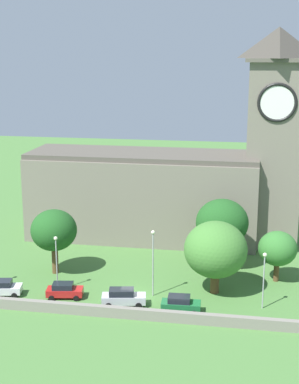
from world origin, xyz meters
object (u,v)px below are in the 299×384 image
(tree_churchyard, at_px, (222,223))
(tree_riverside_west, at_px, (216,250))
(church, at_px, (177,180))
(streetlamp_central, at_px, (153,253))
(streetlamp_west_mid, at_px, (56,254))
(tree_riverside_east, at_px, (54,230))
(car_green, at_px, (180,304))
(streetlamp_east_mid, at_px, (264,271))
(car_white, at_px, (3,288))
(car_silver, at_px, (123,297))
(car_red, at_px, (64,290))
(tree_by_tower, at_px, (278,249))

(tree_churchyard, bearing_deg, tree_riverside_west, -91.92)
(church, bearing_deg, streetlamp_central, -89.72)
(streetlamp_west_mid, xyz_separation_m, tree_riverside_east, (-2.01, 5.07, 1.13))
(car_green, bearing_deg, streetlamp_east_mid, 16.26)
(streetlamp_east_mid, height_order, tree_riverside_west, tree_riverside_west)
(streetlamp_west_mid, bearing_deg, tree_riverside_east, 111.66)
(car_white, bearing_deg, car_silver, -1.03)
(streetlamp_central, bearing_deg, car_white, -170.34)
(car_white, bearing_deg, tree_riverside_east, 64.02)
(streetlamp_central, relative_size, tree_riverside_east, 0.95)
(car_red, bearing_deg, tree_riverside_west, 14.64)
(car_red, height_order, car_green, car_green)
(car_red, xyz_separation_m, tree_churchyard, (16.83, 12.50, 5.05))
(car_white, distance_m, streetlamp_west_mid, 7.09)
(streetlamp_west_mid, height_order, streetlamp_central, streetlamp_central)
(streetlamp_west_mid, relative_size, tree_riverside_east, 0.80)
(car_silver, distance_m, tree_by_tower, 19.65)
(streetlamp_central, height_order, streetlamp_east_mid, streetlamp_central)
(tree_riverside_east, bearing_deg, streetlamp_central, -19.33)
(car_green, height_order, tree_by_tower, tree_by_tower)
(streetlamp_central, height_order, tree_churchyard, tree_churchyard)
(tree_by_tower, relative_size, tree_churchyard, 0.69)
(car_red, bearing_deg, car_green, -6.21)
(car_silver, height_order, car_green, car_silver)
(streetlamp_central, height_order, tree_riverside_west, tree_riverside_west)
(car_red, bearing_deg, streetlamp_west_mid, 128.47)
(church, relative_size, car_green, 9.26)
(streetlamp_west_mid, relative_size, streetlamp_east_mid, 1.03)
(car_white, xyz_separation_m, tree_by_tower, (30.74, 9.66, 3.20))
(tree_churchyard, distance_m, tree_riverside_west, 8.21)
(streetlamp_west_mid, bearing_deg, car_white, -156.95)
(streetlamp_west_mid, distance_m, streetlamp_east_mid, 23.36)
(streetlamp_west_mid, distance_m, tree_by_tower, 26.11)
(car_white, distance_m, car_green, 20.43)
(streetlamp_east_mid, height_order, tree_churchyard, tree_churchyard)
(tree_riverside_west, bearing_deg, car_red, -165.36)
(church, xyz_separation_m, car_silver, (-2.65, -24.10, -7.79))
(tree_by_tower, distance_m, tree_churchyard, 7.86)
(tree_churchyard, height_order, tree_riverside_east, tree_churchyard)
(car_red, height_order, tree_churchyard, tree_churchyard)
(streetlamp_west_mid, distance_m, tree_riverside_west, 18.18)
(tree_riverside_west, bearing_deg, car_white, -168.19)
(tree_riverside_west, bearing_deg, tree_riverside_east, 172.76)
(streetlamp_east_mid, distance_m, tree_riverside_east, 26.05)
(car_silver, distance_m, tree_riverside_east, 13.76)
(tree_riverside_west, distance_m, tree_riverside_east, 20.16)
(car_silver, distance_m, tree_churchyard, 17.33)
(tree_churchyard, bearing_deg, tree_by_tower, -26.87)
(tree_by_tower, height_order, tree_riverside_east, tree_riverside_east)
(car_white, relative_size, tree_churchyard, 0.49)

